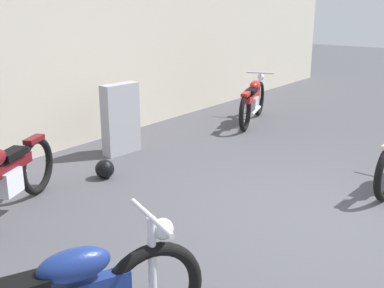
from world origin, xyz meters
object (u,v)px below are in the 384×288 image
at_px(stone_marker, 121,119).
at_px(helmet, 105,169).
at_px(motorcycle_red, 253,101).
at_px(motorcycle_maroon, 4,179).

distance_m(stone_marker, helmet, 1.15).
bearing_deg(stone_marker, motorcycle_red, -12.12).
height_order(stone_marker, helmet, stone_marker).
xyz_separation_m(helmet, motorcycle_maroon, (-1.43, -0.03, 0.30)).
xyz_separation_m(motorcycle_red, motorcycle_maroon, (-5.17, -0.02, 0.00)).
distance_m(helmet, motorcycle_red, 3.75).
bearing_deg(motorcycle_red, stone_marker, 149.23).
bearing_deg(helmet, motorcycle_red, -0.15).
bearing_deg(motorcycle_maroon, stone_marker, 169.59).
relative_size(stone_marker, motorcycle_red, 0.56).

